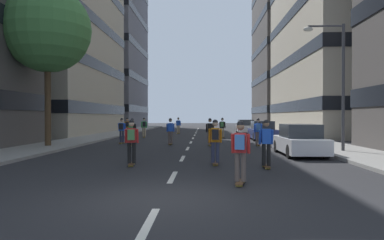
% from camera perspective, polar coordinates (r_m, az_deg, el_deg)
% --- Properties ---
extents(ground_plane, '(138.89, 138.89, 0.00)m').
position_cam_1_polar(ground_plane, '(31.51, 0.17, -2.87)').
color(ground_plane, '#28282B').
extents(sidewalk_left, '(3.28, 63.66, 0.14)m').
position_cam_1_polar(sidewalk_left, '(35.66, -13.40, -2.37)').
color(sidewalk_left, gray).
rests_on(sidewalk_left, ground_plane).
extents(sidewalk_right, '(3.28, 63.66, 0.14)m').
position_cam_1_polar(sidewalk_right, '(35.18, 14.23, -2.41)').
color(sidewalk_right, gray).
rests_on(sidewalk_right, ground_plane).
extents(lane_markings, '(0.16, 52.20, 0.01)m').
position_cam_1_polar(lane_markings, '(31.36, 0.16, -2.88)').
color(lane_markings, silver).
rests_on(lane_markings, ground_plane).
extents(building_left_mid, '(15.93, 20.62, 27.01)m').
position_cam_1_polar(building_left_mid, '(45.11, -23.93, 15.57)').
color(building_left_mid, '#B2A893').
rests_on(building_left_mid, ground_plane).
extents(building_left_far, '(15.93, 18.03, 26.02)m').
position_cam_1_polar(building_left_far, '(65.34, -15.21, 10.45)').
color(building_left_far, slate).
rests_on(building_left_far, ground_plane).
extents(building_right_far, '(15.93, 17.35, 34.83)m').
position_cam_1_polar(building_right_far, '(65.69, 17.48, 14.31)').
color(building_right_far, '#4C4744').
rests_on(building_right_far, ground_plane).
extents(parked_car_near, '(1.82, 4.40, 1.52)m').
position_cam_1_polar(parked_car_near, '(18.38, 16.56, -3.19)').
color(parked_car_near, silver).
rests_on(parked_car_near, ground_plane).
extents(parked_car_mid, '(1.82, 4.40, 1.52)m').
position_cam_1_polar(parked_car_mid, '(29.56, 10.98, -1.75)').
color(parked_car_mid, navy).
rests_on(parked_car_mid, ground_plane).
extents(parked_car_far, '(1.82, 4.40, 1.52)m').
position_cam_1_polar(parked_car_far, '(41.19, 8.42, -1.08)').
color(parked_car_far, silver).
rests_on(parked_car_far, ground_plane).
extents(street_tree_near, '(5.17, 5.17, 9.58)m').
position_cam_1_polar(street_tree_near, '(24.06, -21.78, 13.06)').
color(street_tree_near, '#4C3823').
rests_on(street_tree_near, sidewalk_left).
extents(streetlamp_right, '(2.13, 0.30, 6.50)m').
position_cam_1_polar(streetlamp_right, '(20.17, 21.73, 6.91)').
color(streetlamp_right, '#3F3F44').
rests_on(streetlamp_right, sidewalk_right).
extents(skater_0, '(0.55, 0.92, 1.78)m').
position_cam_1_polar(skater_0, '(14.13, -9.50, -3.02)').
color(skater_0, brown).
rests_on(skater_0, ground_plane).
extents(skater_1, '(0.54, 0.91, 1.78)m').
position_cam_1_polar(skater_1, '(23.43, 2.85, -1.65)').
color(skater_1, brown).
rests_on(skater_1, ground_plane).
extents(skater_2, '(0.53, 0.90, 1.78)m').
position_cam_1_polar(skater_2, '(13.56, 11.60, -3.31)').
color(skater_2, brown).
rests_on(skater_2, ground_plane).
extents(skater_3, '(0.54, 0.91, 1.78)m').
position_cam_1_polar(skater_3, '(23.70, 10.36, -1.56)').
color(skater_3, brown).
rests_on(skater_3, ground_plane).
extents(skater_4, '(0.57, 0.92, 1.78)m').
position_cam_1_polar(skater_4, '(10.15, 7.61, -4.44)').
color(skater_4, brown).
rests_on(skater_4, ground_plane).
extents(skater_5, '(0.54, 0.91, 1.78)m').
position_cam_1_polar(skater_5, '(32.12, -10.15, -1.00)').
color(skater_5, brown).
rests_on(skater_5, ground_plane).
extents(skater_6, '(0.53, 0.90, 1.78)m').
position_cam_1_polar(skater_6, '(24.18, -3.42, -1.58)').
color(skater_6, brown).
rests_on(skater_6, ground_plane).
extents(skater_7, '(0.55, 0.91, 1.78)m').
position_cam_1_polar(skater_7, '(25.58, -11.01, -1.41)').
color(skater_7, brown).
rests_on(skater_7, ground_plane).
extents(skater_8, '(0.57, 0.92, 1.78)m').
position_cam_1_polar(skater_8, '(39.69, -2.17, -0.73)').
color(skater_8, brown).
rests_on(skater_8, ground_plane).
extents(skater_9, '(0.56, 0.92, 1.78)m').
position_cam_1_polar(skater_9, '(32.69, -7.55, -0.97)').
color(skater_9, brown).
rests_on(skater_9, ground_plane).
extents(skater_10, '(0.53, 0.90, 1.78)m').
position_cam_1_polar(skater_10, '(14.17, 3.68, -3.01)').
color(skater_10, brown).
rests_on(skater_10, ground_plane).
extents(skater_11, '(0.57, 0.92, 1.78)m').
position_cam_1_polar(skater_11, '(23.43, -9.42, -1.59)').
color(skater_11, brown).
rests_on(skater_11, ground_plane).
extents(skater_12, '(0.57, 0.92, 1.78)m').
position_cam_1_polar(skater_12, '(31.60, 4.79, -1.02)').
color(skater_12, brown).
rests_on(skater_12, ground_plane).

